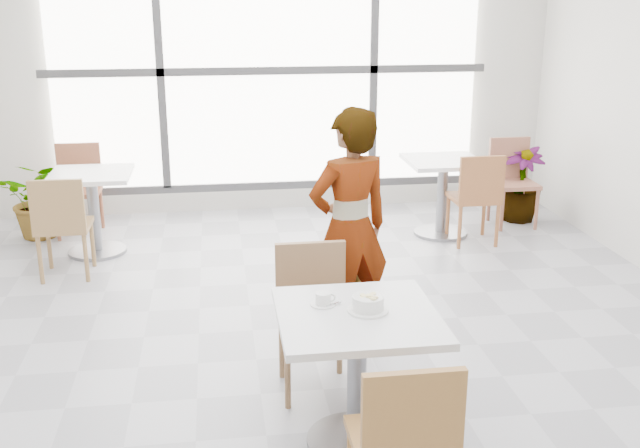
{
  "coord_description": "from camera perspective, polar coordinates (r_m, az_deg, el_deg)",
  "views": [
    {
      "loc": [
        -0.58,
        -4.36,
        2.29
      ],
      "look_at": [
        0.0,
        -0.3,
        1.0
      ],
      "focal_mm": 41.75,
      "sensor_mm": 36.0,
      "label": 1
    }
  ],
  "objects": [
    {
      "name": "floor",
      "position": [
        4.95,
        -0.5,
        -10.05
      ],
      "size": [
        7.0,
        7.0,
        0.0
      ],
      "primitive_type": "plane",
      "color": "#9E9EA5",
      "rests_on": "ground"
    },
    {
      "name": "wall_back",
      "position": [
        7.92,
        -3.98,
        11.71
      ],
      "size": [
        6.0,
        0.0,
        6.0
      ],
      "primitive_type": "plane",
      "rotation": [
        1.57,
        0.0,
        0.0
      ],
      "color": "silver",
      "rests_on": "ground"
    },
    {
      "name": "window",
      "position": [
        7.85,
        -3.94,
        11.66
      ],
      "size": [
        4.6,
        0.07,
        2.52
      ],
      "color": "white",
      "rests_on": "ground"
    },
    {
      "name": "main_table",
      "position": [
        3.84,
        2.86,
        -9.93
      ],
      "size": [
        0.8,
        0.8,
        0.75
      ],
      "color": "silver",
      "rests_on": "ground"
    },
    {
      "name": "chair_near",
      "position": [
        3.26,
        6.53,
        -15.99
      ],
      "size": [
        0.42,
        0.42,
        0.87
      ],
      "rotation": [
        0.0,
        0.0,
        3.14
      ],
      "color": "olive",
      "rests_on": "ground"
    },
    {
      "name": "chair_far",
      "position": [
        4.42,
        -0.55,
        -6.4
      ],
      "size": [
        0.42,
        0.42,
        0.87
      ],
      "color": "brown",
      "rests_on": "ground"
    },
    {
      "name": "oatmeal_bowl",
      "position": [
        3.75,
        3.69,
        -6.07
      ],
      "size": [
        0.21,
        0.21,
        0.09
      ],
      "color": "silver",
      "rests_on": "main_table"
    },
    {
      "name": "coffee_cup",
      "position": [
        3.82,
        0.28,
        -5.81
      ],
      "size": [
        0.16,
        0.13,
        0.07
      ],
      "color": "white",
      "rests_on": "main_table"
    },
    {
      "name": "person",
      "position": [
        4.86,
        2.27,
        -0.38
      ],
      "size": [
        0.68,
        0.55,
        1.6
      ],
      "primitive_type": "imported",
      "rotation": [
        0.0,
        0.0,
        3.47
      ],
      "color": "black",
      "rests_on": "ground"
    },
    {
      "name": "bg_table_left",
      "position": [
        6.96,
        -17.01,
        1.69
      ],
      "size": [
        0.7,
        0.7,
        0.75
      ],
      "color": "white",
      "rests_on": "ground"
    },
    {
      "name": "bg_table_right",
      "position": [
        7.27,
        9.37,
        2.89
      ],
      "size": [
        0.7,
        0.7,
        0.75
      ],
      "color": "white",
      "rests_on": "ground"
    },
    {
      "name": "bg_chair_left_near",
      "position": [
        6.4,
        -19.19,
        0.23
      ],
      "size": [
        0.42,
        0.42,
        0.87
      ],
      "rotation": [
        0.0,
        0.0,
        3.14
      ],
      "color": "#987245",
      "rests_on": "ground"
    },
    {
      "name": "bg_chair_left_far",
      "position": [
        7.63,
        -18.02,
        3.04
      ],
      "size": [
        0.42,
        0.42,
        0.87
      ],
      "color": "#9F5B3E",
      "rests_on": "ground"
    },
    {
      "name": "bg_chair_right_near",
      "position": [
        7.03,
        11.93,
        2.34
      ],
      "size": [
        0.42,
        0.42,
        0.87
      ],
      "rotation": [
        0.0,
        0.0,
        3.14
      ],
      "color": "#9D5D34",
      "rests_on": "ground"
    },
    {
      "name": "bg_chair_right_far",
      "position": [
        7.79,
        14.47,
        3.63
      ],
      "size": [
        0.42,
        0.42,
        0.87
      ],
      "color": "#995E49",
      "rests_on": "ground"
    },
    {
      "name": "plant_left",
      "position": [
        7.62,
        -20.63,
        1.81
      ],
      "size": [
        0.81,
        0.74,
        0.76
      ],
      "primitive_type": "imported",
      "rotation": [
        0.0,
        0.0,
        -0.24
      ],
      "color": "#4B7E46",
      "rests_on": "ground"
    },
    {
      "name": "plant_right",
      "position": [
        7.93,
        15.11,
        3.1
      ],
      "size": [
        0.47,
        0.47,
        0.81
      ],
      "primitive_type": "imported",
      "rotation": [
        0.0,
        0.0,
        0.03
      ],
      "color": "#4D8447",
      "rests_on": "ground"
    }
  ]
}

